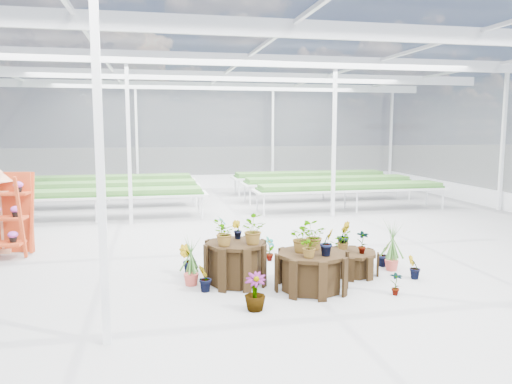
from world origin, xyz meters
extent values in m
plane|color=gray|center=(0.00, 0.00, 0.00)|extent=(24.00, 24.00, 0.00)
cylinder|color=black|center=(-1.00, -1.91, 0.37)|extent=(1.28, 1.28, 0.74)
cylinder|color=black|center=(0.20, -2.51, 0.32)|extent=(1.25, 1.25, 0.64)
cylinder|color=black|center=(1.20, -1.81, 0.22)|extent=(1.27, 1.27, 0.43)
imported|color=#3D6D2E|center=(-1.21, -1.72, 0.96)|extent=(0.22, 0.27, 0.44)
imported|color=#3D6D2E|center=(-0.75, -2.09, 0.98)|extent=(0.54, 0.57, 0.50)
imported|color=#3D6D2E|center=(-0.93, -1.64, 0.90)|extent=(0.23, 0.23, 0.33)
imported|color=#3D6D2E|center=(-1.23, -2.15, 0.96)|extent=(0.49, 0.51, 0.45)
imported|color=#3D6D2E|center=(0.02, -2.42, 0.89)|extent=(0.41, 0.47, 0.49)
imported|color=#3D6D2E|center=(0.37, -2.74, 0.87)|extent=(0.32, 0.31, 0.45)
imported|color=#3D6D2E|center=(0.27, -2.30, 0.88)|extent=(0.55, 0.53, 0.47)
imported|color=#3D6D2E|center=(0.06, -2.80, 0.82)|extent=(0.36, 0.32, 0.36)
imported|color=#3D6D2E|center=(1.06, -1.71, 0.62)|extent=(0.41, 0.42, 0.37)
imported|color=#3D6D2E|center=(1.34, -1.98, 0.65)|extent=(0.28, 0.26, 0.44)
imported|color=#3D6D2E|center=(1.13, -1.56, 0.69)|extent=(0.35, 0.37, 0.52)
imported|color=#3D6D2E|center=(-1.58, -2.27, 0.24)|extent=(0.28, 0.31, 0.48)
imported|color=#3D6D2E|center=(-1.78, -1.20, 0.28)|extent=(0.34, 0.28, 0.56)
imported|color=#3D6D2E|center=(-0.93, -3.26, 0.28)|extent=(0.39, 0.39, 0.57)
imported|color=#3D6D2E|center=(1.45, -3.06, 0.20)|extent=(0.25, 0.25, 0.40)
imported|color=#3D6D2E|center=(2.18, -2.32, 0.22)|extent=(0.26, 0.22, 0.43)
imported|color=#3D6D2E|center=(2.04, -1.43, 0.25)|extent=(0.32, 0.29, 0.50)
imported|color=#3D6D2E|center=(1.15, -1.16, 0.26)|extent=(0.58, 0.60, 0.51)
imported|color=#3D6D2E|center=(-0.08, -0.58, 0.25)|extent=(0.32, 0.30, 0.50)
imported|color=#3D6D2E|center=(-0.95, -1.13, 0.27)|extent=(0.58, 0.61, 0.53)
camera|label=1|loc=(-2.38, -10.27, 2.72)|focal=35.00mm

